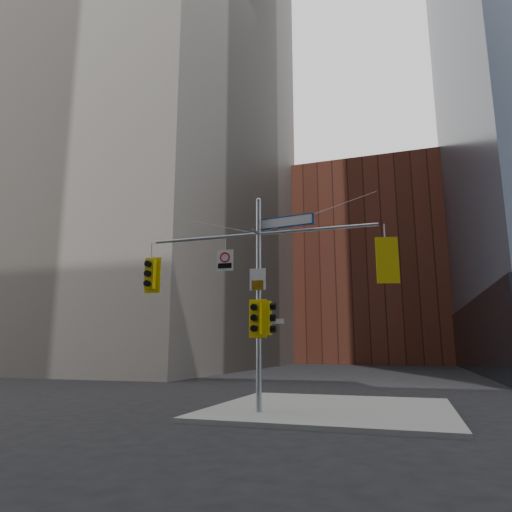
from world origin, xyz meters
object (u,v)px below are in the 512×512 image
Objects in this scene: traffic_light_east_arm at (386,261)px; traffic_light_pole_side at (268,318)px; traffic_light_pole_front at (256,318)px; traffic_light_west_arm at (150,274)px; signal_assembly at (259,279)px; street_sign_blade at (286,222)px; regulatory_sign_arm at (225,260)px.

traffic_light_east_arm is 1.29× the size of traffic_light_pole_side.
traffic_light_west_arm is at bearing 176.74° from traffic_light_pole_front.
signal_assembly is 4.00× the size of street_sign_blade.
traffic_light_east_arm reaches higher than traffic_light_pole_front.
signal_assembly is 7.18× the size of traffic_light_pole_side.
regulatory_sign_arm is (-2.19, -0.02, -1.18)m from street_sign_blade.
traffic_light_pole_side is at bearing 1.48° from signal_assembly.
traffic_light_pole_side is at bearing -3.02° from traffic_light_west_arm.
traffic_light_east_arm is at bearing 0.00° from signal_assembly.
traffic_light_pole_side is at bearing -4.72° from regulatory_sign_arm.
traffic_light_east_arm and regulatory_sign_arm have the same top height.
traffic_light_west_arm is at bearing 173.57° from regulatory_sign_arm.
traffic_light_pole_front is 3.40m from street_sign_blade.
signal_assembly reaches higher than traffic_light_east_arm.
traffic_light_west_arm reaches higher than traffic_light_pole_front.
regulatory_sign_arm is at bearing -3.60° from traffic_light_west_arm.
traffic_light_west_arm is (-4.20, 0.01, 0.38)m from signal_assembly.
street_sign_blade is at bearing -92.14° from traffic_light_pole_side.
street_sign_blade is (0.63, -0.00, 3.23)m from traffic_light_pole_side.
traffic_light_east_arm is at bearing 7.35° from street_sign_blade.
signal_assembly is 5.56× the size of traffic_light_east_arm.
regulatory_sign_arm reaches higher than traffic_light_pole_front.
traffic_light_pole_front is at bearing -10.42° from traffic_light_east_arm.
traffic_light_west_arm is at bearing 179.82° from signal_assembly.
traffic_light_west_arm is 0.92× the size of traffic_light_east_arm.
traffic_light_pole_front is (-4.17, -0.27, -1.70)m from traffic_light_east_arm.
traffic_light_west_arm is at bearing -14.18° from traffic_light_east_arm.
traffic_light_pole_front is (-0.33, -0.28, -0.02)m from traffic_light_pole_side.
regulatory_sign_arm is (2.97, -0.03, 0.37)m from traffic_light_west_arm.
traffic_light_pole_side is at bearing 40.67° from traffic_light_pole_front.
signal_assembly is 1.34m from traffic_light_pole_front.
traffic_light_pole_front is 1.71× the size of regulatory_sign_arm.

